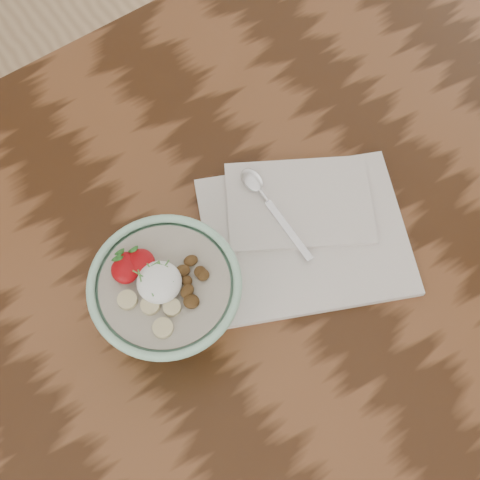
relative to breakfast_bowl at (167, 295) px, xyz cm
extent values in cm
cube|color=#351D0D|center=(-2.51, 2.07, -8.27)|extent=(160.00, 90.00, 4.00)
cylinder|color=#4C2D19|center=(69.49, 39.07, -45.77)|extent=(7.00, 7.00, 71.00)
cylinder|color=#9ED4B3|center=(0.05, -0.07, -5.69)|extent=(8.08, 8.08, 1.15)
torus|color=#9ED4B3|center=(0.05, -0.07, 3.74)|extent=(18.37, 18.37, 1.06)
cylinder|color=#BCB19B|center=(0.05, -0.07, 3.16)|extent=(15.58, 15.58, 0.96)
ellipsoid|color=white|center=(-0.38, 0.17, 4.66)|extent=(5.31, 5.31, 2.92)
ellipsoid|color=#97060B|center=(-0.74, 3.61, 4.51)|extent=(3.16, 3.48, 1.74)
cone|color=#286623|center=(-0.74, 5.04, 4.81)|extent=(1.40, 1.03, 1.52)
ellipsoid|color=#97060B|center=(-2.73, 3.65, 4.40)|extent=(2.76, 3.04, 1.52)
cone|color=#286623|center=(-2.73, 4.90, 4.70)|extent=(1.40, 1.03, 1.52)
ellipsoid|color=#97060B|center=(-2.93, 3.78, 4.51)|extent=(3.17, 3.49, 1.74)
cone|color=#286623|center=(-2.93, 5.21, 4.81)|extent=(1.40, 1.03, 1.52)
ellipsoid|color=#97060B|center=(-2.23, 4.48, 4.40)|extent=(2.75, 3.03, 1.51)
cone|color=#286623|center=(-2.23, 5.72, 4.70)|extent=(1.40, 1.03, 1.52)
cylinder|color=#CABA85|center=(-4.52, 0.65, 4.04)|extent=(2.31, 2.31, 0.70)
cylinder|color=#CABA85|center=(-0.73, -3.07, 4.04)|extent=(2.08, 2.08, 0.70)
cylinder|color=#CABA85|center=(-2.69, -1.43, 4.04)|extent=(2.23, 2.23, 0.70)
cylinder|color=#CABA85|center=(-2.90, -4.56, 4.04)|extent=(2.37, 2.37, 0.70)
ellipsoid|color=#503617|center=(4.32, -1.24, 4.17)|extent=(2.00, 1.97, 1.03)
ellipsoid|color=#503617|center=(1.75, -2.46, 4.29)|extent=(2.21, 1.95, 1.41)
ellipsoid|color=#503617|center=(2.71, 0.01, 4.25)|extent=(2.19, 2.05, 1.24)
ellipsoid|color=#503617|center=(2.42, -1.28, 4.10)|extent=(1.64, 1.69, 0.85)
ellipsoid|color=#503617|center=(4.18, 0.54, 4.25)|extent=(2.00, 1.72, 1.06)
ellipsoid|color=#503617|center=(4.38, -1.76, 4.18)|extent=(2.15, 2.16, 1.10)
ellipsoid|color=#503617|center=(1.46, -3.80, 4.27)|extent=(2.62, 2.61, 1.37)
cylinder|color=#4B893A|center=(1.32, 1.23, 5.64)|extent=(1.21, 0.67, 0.22)
cylinder|color=#4B893A|center=(0.90, 1.41, 5.64)|extent=(0.99, 1.32, 0.23)
cylinder|color=#4B893A|center=(-1.92, 2.02, 5.64)|extent=(0.83, 1.57, 0.24)
cylinder|color=#4B893A|center=(-1.64, 0.93, 5.64)|extent=(0.74, 1.28, 0.23)
cylinder|color=#4B893A|center=(-0.38, 0.52, 5.64)|extent=(1.08, 0.44, 0.22)
cylinder|color=#4B893A|center=(0.72, -0.43, 5.64)|extent=(0.50, 1.43, 0.23)
cylinder|color=#4B893A|center=(-1.93, 1.73, 5.64)|extent=(0.66, 1.54, 0.23)
cylinder|color=#4B893A|center=(-0.22, 1.43, 5.64)|extent=(0.90, 1.18, 0.23)
cylinder|color=#4B893A|center=(0.23, 2.02, 5.64)|extent=(1.43, 0.21, 0.23)
cylinder|color=#4B893A|center=(-1.80, -0.59, 5.64)|extent=(0.44, 1.40, 0.23)
cylinder|color=#4B893A|center=(-0.44, 1.97, 5.64)|extent=(0.19, 1.20, 0.22)
cylinder|color=#4B893A|center=(0.67, 1.45, 5.64)|extent=(0.50, 1.20, 0.22)
cube|color=silver|center=(20.77, -1.37, -5.74)|extent=(34.13, 31.53, 1.05)
cube|color=silver|center=(22.88, 2.85, -4.90)|extent=(24.21, 21.98, 0.63)
cube|color=silver|center=(18.99, 0.13, -4.42)|extent=(1.35, 10.36, 0.31)
cylinder|color=silver|center=(19.21, 6.64, -4.27)|extent=(0.72, 2.71, 0.63)
ellipsoid|color=silver|center=(19.30, 9.22, -4.15)|extent=(2.89, 4.22, 0.85)
camera|label=1|loc=(-8.37, -27.91, 77.23)|focal=50.00mm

